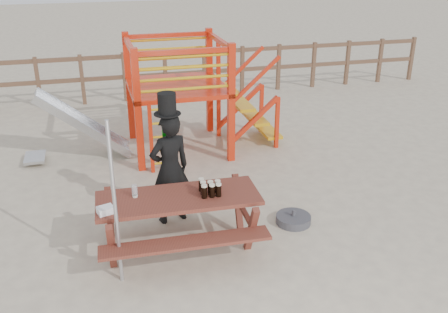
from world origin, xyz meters
TOP-DOWN VIEW (x-y plane):
  - ground at (0.00, 0.00)m, footprint 60.00×60.00m
  - back_fence at (0.00, 7.00)m, footprint 15.09×0.09m
  - playground_fort at (0.12, 3.58)m, footprint 4.71×1.84m
  - picnic_table at (-0.41, 0.22)m, footprint 2.03×1.44m
  - man_with_hat at (-0.38, 0.99)m, footprint 0.65×0.52m
  - metal_pole at (-1.18, -0.23)m, footprint 0.04×0.04m
  - parasol_base at (1.24, 0.45)m, footprint 0.49×0.49m
  - paper_bag at (-1.29, 0.02)m, footprint 0.21×0.19m
  - stout_pints at (-0.03, 0.16)m, footprint 0.26×0.27m
  - empty_glasses at (-0.92, 0.35)m, footprint 0.07×0.09m

SIDE VIEW (x-z plane):
  - ground at x=0.00m, z-range 0.00..0.00m
  - parasol_base at x=1.24m, z-range -0.05..0.16m
  - picnic_table at x=-0.41m, z-range 0.10..0.87m
  - back_fence at x=0.00m, z-range 0.14..1.34m
  - paper_bag at x=-1.29m, z-range 0.77..0.85m
  - man_with_hat at x=-0.38m, z-range -0.10..1.76m
  - empty_glasses at x=-0.92m, z-range 0.76..0.91m
  - stout_pints at x=-0.03m, z-range 0.77..0.94m
  - metal_pole at x=-1.18m, z-range 0.00..1.97m
  - playground_fort at x=0.12m, z-range 0.02..2.12m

